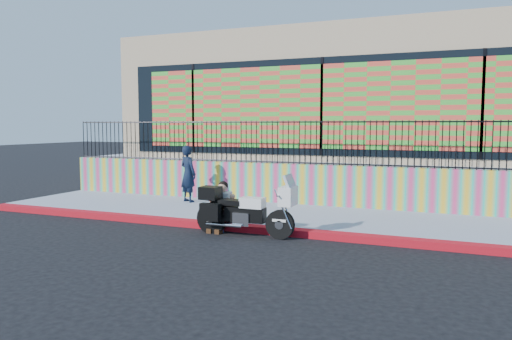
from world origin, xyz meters
The scene contains 10 objects.
ground centered at (0.00, 0.00, 0.00)m, with size 90.00×90.00×0.00m, color black.
red_curb centered at (0.00, 0.00, 0.07)m, with size 16.00×0.30×0.15m, color #9F0D0B.
sidewalk centered at (0.00, 1.65, 0.07)m, with size 16.00×3.00×0.15m, color gray.
mural_wall centered at (0.00, 3.25, 0.70)m, with size 16.00×0.20×1.10m, color #DC3973.
metal_fence centered at (0.00, 3.25, 1.85)m, with size 15.80×0.04×1.20m, color black, non-canonical shape.
elevated_platform centered at (0.00, 8.35, 0.62)m, with size 16.00×10.00×1.25m, color gray.
storefront_building centered at (0.00, 8.13, 3.25)m, with size 14.00×8.06×4.00m.
police_motorcycle centered at (-0.44, -0.39, 0.56)m, with size 2.16×0.71×1.35m.
police_officer centered at (-3.39, 2.37, 0.95)m, with size 0.58×0.38×1.60m, color black.
seated_man centered at (-1.11, -0.13, 0.45)m, with size 0.54×0.71×1.06m.
Camera 1 is at (3.81, -9.85, 2.34)m, focal length 35.00 mm.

